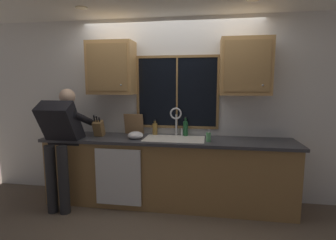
{
  "coord_description": "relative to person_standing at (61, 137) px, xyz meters",
  "views": [
    {
      "loc": [
        0.54,
        -3.64,
        1.65
      ],
      "look_at": [
        0.01,
        -0.3,
        1.17
      ],
      "focal_mm": 27.59,
      "sensor_mm": 36.0,
      "label": 1
    }
  ],
  "objects": [
    {
      "name": "back_wall",
      "position": [
        1.34,
        0.69,
        0.31
      ],
      "size": [
        5.69,
        0.12,
        2.55
      ],
      "primitive_type": "cube",
      "color": "silver",
      "rests_on": "floor"
    },
    {
      "name": "ceiling_downlight_left",
      "position": [
        0.35,
        0.03,
        1.58
      ],
      "size": [
        0.14,
        0.14,
        0.01
      ],
      "primitive_type": "cylinder",
      "color": "#FFEAB2"
    },
    {
      "name": "ceiling_downlight_right",
      "position": [
        2.32,
        0.03,
        1.58
      ],
      "size": [
        0.14,
        0.14,
        0.01
      ],
      "primitive_type": "cylinder",
      "color": "#FFEAB2"
    },
    {
      "name": "window_glass",
      "position": [
        1.43,
        0.62,
        0.56
      ],
      "size": [
        1.1,
        0.02,
        0.95
      ],
      "primitive_type": "cube",
      "color": "black"
    },
    {
      "name": "window_frame_top",
      "position": [
        1.43,
        0.61,
        1.05
      ],
      "size": [
        1.17,
        0.02,
        0.04
      ],
      "primitive_type": "cube",
      "color": "olive"
    },
    {
      "name": "window_frame_bottom",
      "position": [
        1.43,
        0.61,
        0.06
      ],
      "size": [
        1.17,
        0.02,
        0.04
      ],
      "primitive_type": "cube",
      "color": "olive"
    },
    {
      "name": "window_frame_left",
      "position": [
        0.87,
        0.61,
        0.56
      ],
      "size": [
        0.04,
        0.02,
        0.95
      ],
      "primitive_type": "cube",
      "color": "olive"
    },
    {
      "name": "window_frame_right",
      "position": [
        2.0,
        0.61,
        0.56
      ],
      "size": [
        0.03,
        0.02,
        0.95
      ],
      "primitive_type": "cube",
      "color": "olive"
    },
    {
      "name": "window_mullion_center",
      "position": [
        1.43,
        0.61,
        0.56
      ],
      "size": [
        0.02,
        0.02,
        0.95
      ],
      "primitive_type": "cube",
      "color": "olive"
    },
    {
      "name": "lower_cabinet_run",
      "position": [
        1.34,
        0.34,
        -0.53
      ],
      "size": [
        3.29,
        0.58,
        0.88
      ],
      "primitive_type": "cube",
      "color": "#A07744",
      "rests_on": "floor"
    },
    {
      "name": "countertop",
      "position": [
        1.34,
        0.32,
        -0.07
      ],
      "size": [
        3.35,
        0.62,
        0.04
      ],
      "primitive_type": "cube",
      "color": "#38383D",
      "rests_on": "lower_cabinet_run"
    },
    {
      "name": "dishwasher_front",
      "position": [
        0.75,
        0.02,
        -0.51
      ],
      "size": [
        0.6,
        0.02,
        0.74
      ],
      "primitive_type": "cube",
      "color": "white"
    },
    {
      "name": "upper_cabinet_left",
      "position": [
        0.54,
        0.46,
        0.89
      ],
      "size": [
        0.63,
        0.36,
        0.72
      ],
      "color": "#B2844C"
    },
    {
      "name": "upper_cabinet_right",
      "position": [
        2.33,
        0.46,
        0.89
      ],
      "size": [
        0.63,
        0.36,
        0.72
      ],
      "color": "#B2844C"
    },
    {
      "name": "sink",
      "position": [
        1.43,
        0.33,
        -0.15
      ],
      "size": [
        0.8,
        0.46,
        0.21
      ],
      "color": "white",
      "rests_on": "lower_cabinet_run"
    },
    {
      "name": "faucet",
      "position": [
        1.44,
        0.51,
        0.2
      ],
      "size": [
        0.18,
        0.09,
        0.4
      ],
      "color": "silver",
      "rests_on": "countertop"
    },
    {
      "name": "person_standing",
      "position": [
        0.0,
        0.0,
        0.0
      ],
      "size": [
        0.53,
        0.68,
        1.58
      ],
      "color": "#262628",
      "rests_on": "floor"
    },
    {
      "name": "knife_block",
      "position": [
        0.37,
        0.33,
        0.06
      ],
      "size": [
        0.12,
        0.18,
        0.32
      ],
      "color": "olive",
      "rests_on": "countertop"
    },
    {
      "name": "cutting_board",
      "position": [
        0.82,
        0.55,
        0.1
      ],
      "size": [
        0.28,
        0.08,
        0.3
      ],
      "primitive_type": "cube",
      "rotation": [
        0.21,
        0.0,
        0.0
      ],
      "color": "#997047",
      "rests_on": "countertop"
    },
    {
      "name": "mixing_bowl",
      "position": [
        0.92,
        0.25,
        -0.0
      ],
      "size": [
        0.2,
        0.2,
        0.1
      ],
      "primitive_type": "ellipsoid",
      "color": "silver",
      "rests_on": "countertop"
    },
    {
      "name": "soap_dispenser",
      "position": [
        1.88,
        0.22,
        0.01
      ],
      "size": [
        0.06,
        0.07,
        0.16
      ],
      "color": "#59A566",
      "rests_on": "countertop"
    },
    {
      "name": "bottle_green_glass",
      "position": [
        1.12,
        0.56,
        0.04
      ],
      "size": [
        0.07,
        0.07,
        0.21
      ],
      "color": "olive",
      "rests_on": "countertop"
    },
    {
      "name": "bottle_tall_clear",
      "position": [
        1.56,
        0.55,
        0.06
      ],
      "size": [
        0.07,
        0.07,
        0.27
      ],
      "color": "#1E592D",
      "rests_on": "countertop"
    }
  ]
}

